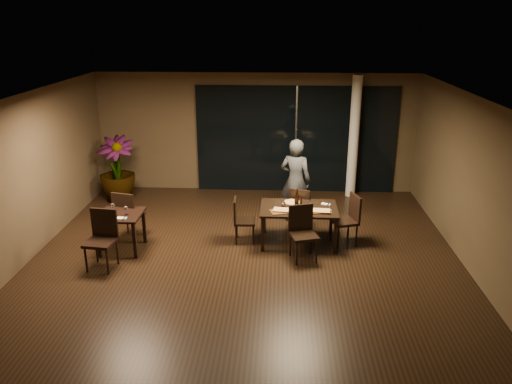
% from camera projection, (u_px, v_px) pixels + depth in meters
% --- Properties ---
extents(ground, '(8.00, 8.00, 0.00)m').
position_uv_depth(ground, '(245.00, 259.00, 9.32)').
color(ground, black).
rests_on(ground, ground).
extents(wall_back, '(8.00, 0.10, 3.00)m').
position_uv_depth(wall_back, '(256.00, 133.00, 12.63)').
color(wall_back, '#443824').
rests_on(wall_back, ground).
extents(wall_front, '(8.00, 0.10, 3.00)m').
position_uv_depth(wall_front, '(216.00, 311.00, 5.00)').
color(wall_front, '#443824').
rests_on(wall_front, ground).
extents(wall_left, '(0.10, 8.00, 3.00)m').
position_uv_depth(wall_left, '(22.00, 180.00, 9.01)').
color(wall_left, '#443824').
rests_on(wall_left, ground).
extents(wall_right, '(0.10, 8.00, 3.00)m').
position_uv_depth(wall_right, '(478.00, 187.00, 8.62)').
color(wall_right, '#443824').
rests_on(wall_right, ground).
extents(ceiling, '(8.00, 8.00, 0.04)m').
position_uv_depth(ceiling, '(244.00, 97.00, 8.31)').
color(ceiling, silver).
rests_on(ceiling, wall_back).
extents(window_panel, '(5.00, 0.06, 2.70)m').
position_uv_depth(window_panel, '(296.00, 140.00, 12.55)').
color(window_panel, black).
rests_on(window_panel, ground).
extents(column, '(0.24, 0.24, 3.00)m').
position_uv_depth(column, '(354.00, 137.00, 12.14)').
color(column, silver).
rests_on(column, ground).
extents(main_table, '(1.50, 1.00, 0.75)m').
position_uv_depth(main_table, '(299.00, 211.00, 9.80)').
color(main_table, black).
rests_on(main_table, ground).
extents(side_table, '(0.80, 0.80, 0.75)m').
position_uv_depth(side_table, '(121.00, 220.00, 9.51)').
color(side_table, black).
rests_on(side_table, ground).
extents(chair_main_far, '(0.55, 0.55, 0.94)m').
position_uv_depth(chair_main_far, '(301.00, 207.00, 10.43)').
color(chair_main_far, black).
rests_on(chair_main_far, ground).
extents(chair_main_near, '(0.58, 0.58, 1.02)m').
position_uv_depth(chair_main_near, '(302.00, 229.00, 9.22)').
color(chair_main_near, black).
rests_on(chair_main_near, ground).
extents(chair_main_left, '(0.43, 0.43, 0.90)m').
position_uv_depth(chair_main_left, '(241.00, 218.00, 9.91)').
color(chair_main_left, black).
rests_on(chair_main_left, ground).
extents(chair_main_right, '(0.59, 0.59, 1.01)m').
position_uv_depth(chair_main_right, '(349.00, 217.00, 9.80)').
color(chair_main_right, black).
rests_on(chair_main_right, ground).
extents(chair_side_far, '(0.58, 0.58, 1.03)m').
position_uv_depth(chair_side_far, '(127.00, 213.00, 9.97)').
color(chair_side_far, black).
rests_on(chair_side_far, ground).
extents(chair_side_near, '(0.55, 0.55, 1.06)m').
position_uv_depth(chair_side_near, '(102.00, 236.00, 8.90)').
color(chair_side_near, black).
rests_on(chair_side_near, ground).
extents(diner, '(0.73, 0.61, 1.86)m').
position_uv_depth(diner, '(296.00, 181.00, 10.76)').
color(diner, '#2B2D30').
rests_on(diner, ground).
extents(potted_plant, '(0.93, 0.93, 1.58)m').
position_uv_depth(potted_plant, '(117.00, 169.00, 12.08)').
color(potted_plant, '#1E4A18').
rests_on(potted_plant, ground).
extents(pizza_board_left, '(0.64, 0.44, 0.01)m').
position_uv_depth(pizza_board_left, '(285.00, 211.00, 9.57)').
color(pizza_board_left, '#432815').
rests_on(pizza_board_left, main_table).
extents(pizza_board_right, '(0.55, 0.33, 0.01)m').
position_uv_depth(pizza_board_right, '(317.00, 212.00, 9.55)').
color(pizza_board_right, '#412715').
rests_on(pizza_board_right, main_table).
extents(oblong_pizza_left, '(0.47, 0.27, 0.02)m').
position_uv_depth(oblong_pizza_left, '(286.00, 210.00, 9.57)').
color(oblong_pizza_left, maroon).
rests_on(oblong_pizza_left, pizza_board_left).
extents(oblong_pizza_right, '(0.46, 0.24, 0.02)m').
position_uv_depth(oblong_pizza_right, '(317.00, 211.00, 9.54)').
color(oblong_pizza_right, maroon).
rests_on(oblong_pizza_right, pizza_board_right).
extents(round_pizza, '(0.32, 0.32, 0.01)m').
position_uv_depth(round_pizza, '(292.00, 202.00, 10.02)').
color(round_pizza, red).
rests_on(round_pizza, main_table).
extents(bottle_a, '(0.07, 0.07, 0.32)m').
position_uv_depth(bottle_a, '(296.00, 199.00, 9.77)').
color(bottle_a, black).
rests_on(bottle_a, main_table).
extents(bottle_b, '(0.06, 0.06, 0.25)m').
position_uv_depth(bottle_b, '(301.00, 201.00, 9.74)').
color(bottle_b, black).
rests_on(bottle_b, main_table).
extents(bottle_c, '(0.08, 0.08, 0.35)m').
position_uv_depth(bottle_c, '(297.00, 197.00, 9.81)').
color(bottle_c, black).
rests_on(bottle_c, main_table).
extents(tumbler_left, '(0.07, 0.07, 0.08)m').
position_uv_depth(tumbler_left, '(284.00, 204.00, 9.82)').
color(tumbler_left, white).
rests_on(tumbler_left, main_table).
extents(tumbler_right, '(0.08, 0.08, 0.09)m').
position_uv_depth(tumbler_right, '(310.00, 203.00, 9.87)').
color(tumbler_right, white).
rests_on(tumbler_right, main_table).
extents(napkin_near, '(0.20, 0.13, 0.01)m').
position_uv_depth(napkin_near, '(326.00, 210.00, 9.61)').
color(napkin_near, white).
rests_on(napkin_near, main_table).
extents(napkin_far, '(0.20, 0.16, 0.01)m').
position_uv_depth(napkin_far, '(326.00, 204.00, 9.92)').
color(napkin_far, white).
rests_on(napkin_far, main_table).
extents(wine_glass_a, '(0.08, 0.08, 0.17)m').
position_uv_depth(wine_glass_a, '(113.00, 208.00, 9.51)').
color(wine_glass_a, white).
rests_on(wine_glass_a, side_table).
extents(wine_glass_b, '(0.08, 0.08, 0.17)m').
position_uv_depth(wine_glass_b, '(126.00, 211.00, 9.38)').
color(wine_glass_b, white).
rests_on(wine_glass_b, side_table).
extents(side_napkin, '(0.19, 0.12, 0.01)m').
position_uv_depth(side_napkin, '(121.00, 218.00, 9.23)').
color(side_napkin, silver).
rests_on(side_napkin, side_table).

